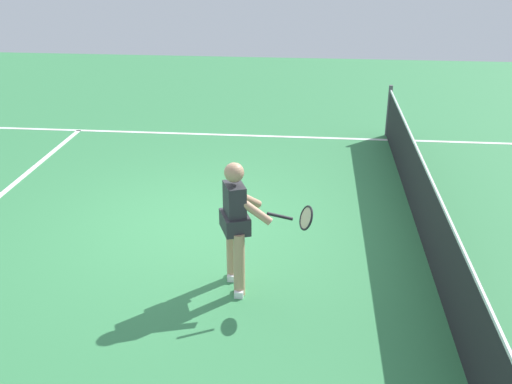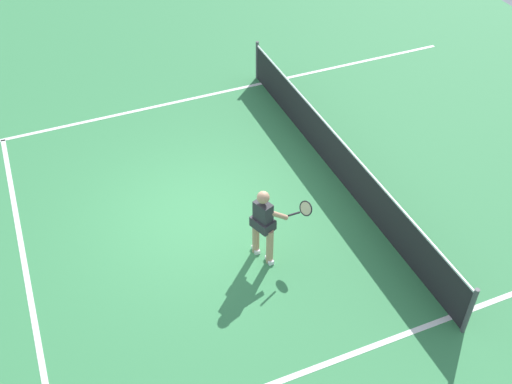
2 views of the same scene
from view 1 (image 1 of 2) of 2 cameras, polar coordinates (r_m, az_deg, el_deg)
ground_plane at (r=8.50m, az=-5.94°, el=-3.04°), size 24.60×24.60×0.00m
sideline_left_marking at (r=12.18m, az=-2.30°, el=5.52°), size 0.10×16.92×0.01m
court_net at (r=8.28m, az=15.84°, el=-0.90°), size 8.74×0.08×1.04m
tennis_player at (r=6.62m, az=-1.79°, el=-2.87°), size 0.66×1.10×1.55m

